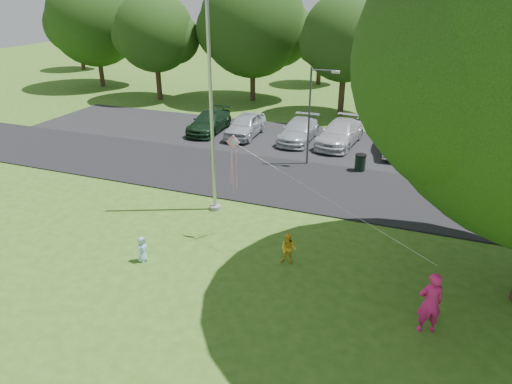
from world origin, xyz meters
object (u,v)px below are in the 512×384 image
(child_blue, at_px, (142,249))
(street_lamp, at_px, (313,108))
(trash_can, at_px, (360,163))
(child_yellow, at_px, (288,249))
(flagpole, at_px, (211,116))
(woman, at_px, (430,303))
(kite, at_px, (239,157))

(child_blue, bearing_deg, street_lamp, -5.72)
(trash_can, bearing_deg, child_blue, -116.79)
(child_yellow, bearing_deg, flagpole, 145.11)
(child_yellow, bearing_deg, child_blue, -160.60)
(trash_can, bearing_deg, street_lamp, 178.93)
(flagpole, xyz_separation_m, child_blue, (-0.58, -4.66, -3.69))
(woman, distance_m, kite, 7.85)
(child_blue, bearing_deg, kite, -34.23)
(street_lamp, relative_size, child_blue, 5.46)
(child_yellow, bearing_deg, trash_can, 84.67)
(trash_can, height_order, child_blue, child_blue)
(flagpole, xyz_separation_m, trash_can, (5.17, 6.75, -3.70))
(flagpole, bearing_deg, street_lamp, 69.70)
(woman, xyz_separation_m, child_blue, (-9.47, 0.22, -0.48))
(street_lamp, bearing_deg, flagpole, -116.13)
(trash_can, height_order, woman, woman)
(flagpole, bearing_deg, kite, -44.48)
(child_blue, bearing_deg, woman, -81.93)
(street_lamp, relative_size, child_yellow, 4.52)
(street_lamp, bearing_deg, child_blue, -110.96)
(flagpole, distance_m, woman, 10.64)
(street_lamp, bearing_deg, child_yellow, -85.79)
(flagpole, height_order, kite, flagpole)
(child_yellow, relative_size, child_blue, 1.21)
(trash_can, distance_m, kite, 9.70)
(flagpole, height_order, woman, flagpole)
(woman, bearing_deg, trash_can, -93.58)
(street_lamp, relative_size, trash_can, 5.57)
(street_lamp, height_order, woman, street_lamp)
(woman, bearing_deg, kite, -44.27)
(street_lamp, relative_size, kite, 0.70)
(flagpole, xyz_separation_m, woman, (8.89, -4.88, -3.21))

